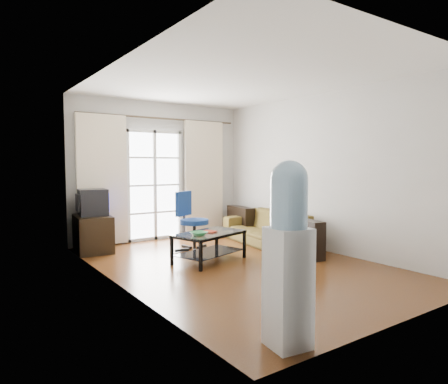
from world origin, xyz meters
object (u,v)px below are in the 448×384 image
(coffee_table, at_px, (209,243))
(task_chair, at_px, (193,233))
(crt_tv, at_px, (92,202))
(water_cooler, at_px, (288,250))
(sofa, at_px, (268,228))
(tv_stand, at_px, (93,233))

(coffee_table, height_order, task_chair, task_chair)
(crt_tv, bearing_deg, water_cooler, -79.10)
(sofa, height_order, task_chair, task_chair)
(crt_tv, relative_size, task_chair, 0.54)
(coffee_table, bearing_deg, task_chair, 77.99)
(sofa, xyz_separation_m, task_chair, (-1.41, 0.35, -0.01))
(sofa, height_order, crt_tv, crt_tv)
(coffee_table, bearing_deg, crt_tv, 125.65)
(crt_tv, bearing_deg, sofa, -16.78)
(coffee_table, distance_m, tv_stand, 2.13)
(crt_tv, relative_size, water_cooler, 0.36)
(sofa, xyz_separation_m, tv_stand, (-2.83, 1.27, 0.00))
(tv_stand, relative_size, water_cooler, 0.55)
(sofa, bearing_deg, tv_stand, -105.94)
(tv_stand, bearing_deg, coffee_table, -47.18)
(task_chair, bearing_deg, tv_stand, 122.22)
(coffee_table, relative_size, tv_stand, 1.48)
(sofa, relative_size, water_cooler, 1.44)
(tv_stand, bearing_deg, water_cooler, -80.34)
(sofa, relative_size, crt_tv, 4.02)
(sofa, relative_size, coffee_table, 1.77)
(coffee_table, xyz_separation_m, tv_stand, (-1.26, 1.72, 0.02))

